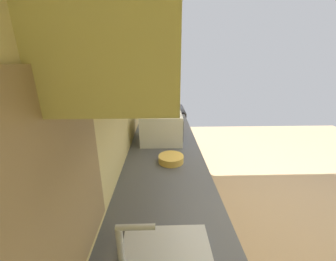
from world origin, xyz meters
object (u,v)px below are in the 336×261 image
at_px(bowl, 171,158).
at_px(kettle, 168,118).
at_px(microwave, 161,126).
at_px(oven_range, 164,134).

relative_size(bowl, kettle, 0.94).
relative_size(microwave, kettle, 2.17).
bearing_deg(bowl, kettle, 0.00).
height_order(oven_range, kettle, kettle).
bearing_deg(microwave, kettle, -8.71).
bearing_deg(kettle, oven_range, 2.35).
bearing_deg(oven_range, kettle, -177.65).
relative_size(oven_range, microwave, 2.34).
bearing_deg(oven_range, bowl, -178.91).
distance_m(oven_range, microwave, 1.44).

